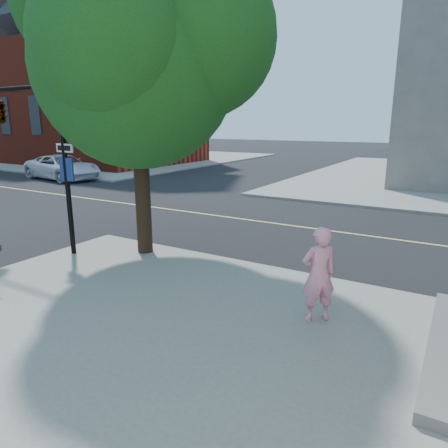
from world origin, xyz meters
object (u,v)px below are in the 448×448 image
Objects in this scene: street_tree at (140,42)px; car_a at (63,167)px; signal_pole at (8,113)px; man_on_phone at (319,274)px.

street_tree is 1.49× the size of car_a.
car_a is (-11.21, 10.31, -3.09)m from signal_pole.
signal_pole is (-3.98, -1.13, -1.65)m from street_tree.
signal_pole is 15.54m from car_a.
street_tree is at bearing 31.73° from signal_pole.
car_a is at bearing 148.84° from street_tree.
man_on_phone is 0.38× the size of signal_pole.
street_tree is 1.82× the size of signal_pole.
car_a is (-20.41, 10.69, -0.21)m from man_on_phone.
street_tree is 18.37m from car_a.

